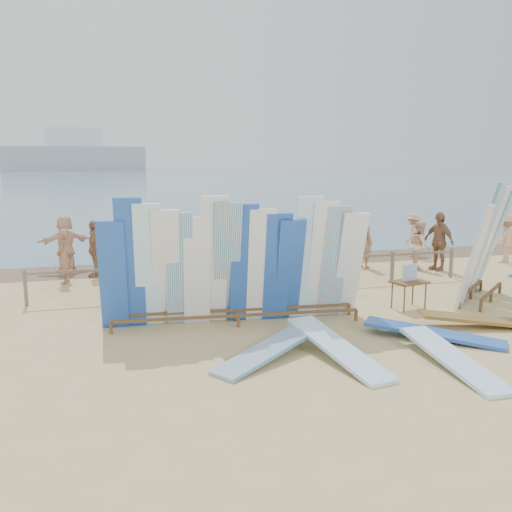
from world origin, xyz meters
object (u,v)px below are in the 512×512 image
object	(u,v)px
flat_board_d	(433,339)
beachgoer_9	(413,235)
beachgoer_10	(438,241)
beach_chair_right	(272,272)
beachgoer_1	(64,256)
beachgoer_8	(420,245)
flat_board_e	(272,357)
flat_board_b	(451,366)
beachgoer_7	(364,241)
vendor_table	(409,294)
beach_chair_left	(248,277)
beachgoer_11	(65,243)
flat_board_a	(337,359)
flat_board_c	(483,327)
stroller	(313,268)
beachgoer_extra_0	(505,238)
main_surfboard_rack	(236,267)
side_surfboard_rack	(484,247)
beachgoer_extra_1	(95,249)
beachgoer_6	(321,244)

from	to	relation	value
flat_board_d	beachgoer_9	world-z (taller)	beachgoer_9
beachgoer_9	beachgoer_10	bearing A→B (deg)	38.18
beach_chair_right	beachgoer_1	distance (m)	6.06
flat_board_d	beachgoer_9	distance (m)	9.74
beachgoer_1	beachgoer_8	distance (m)	11.12
beach_chair_right	flat_board_e	bearing A→B (deg)	-122.52
flat_board_b	beachgoer_7	distance (m)	8.82
beachgoer_8	vendor_table	bearing A→B (deg)	172.10
beach_chair_left	beachgoer_10	world-z (taller)	beachgoer_10
beachgoer_11	beachgoer_8	bearing A→B (deg)	147.89
flat_board_a	beach_chair_right	bearing A→B (deg)	72.72
beachgoer_11	flat_board_b	bearing A→B (deg)	105.63
beachgoer_8	beachgoer_7	bearing A→B (deg)	94.17
beachgoer_7	beachgoer_8	size ratio (longest dim) A/B	1.12
flat_board_b	beach_chair_right	xyz separation A→B (m)	(-0.94, 7.40, 0.24)
flat_board_c	beachgoer_1	size ratio (longest dim) A/B	1.70
flat_board_e	stroller	world-z (taller)	stroller
beachgoer_7	beachgoer_extra_0	bearing A→B (deg)	-114.72
main_surfboard_rack	vendor_table	size ratio (longest dim) A/B	5.28
beachgoer_7	beachgoer_8	world-z (taller)	beachgoer_7
flat_board_a	beachgoer_1	world-z (taller)	beachgoer_1
flat_board_c	beachgoer_8	bearing A→B (deg)	-2.86
side_surfboard_rack	flat_board_d	bearing A→B (deg)	178.90
flat_board_d	beachgoer_11	xyz separation A→B (m)	(-7.45, 9.25, 0.90)
flat_board_c	beachgoer_9	world-z (taller)	beachgoer_9
stroller	beachgoer_7	xyz separation A→B (m)	(2.38, 1.47, 0.48)
flat_board_c	beachgoer_9	xyz separation A→B (m)	(3.24, 8.08, 0.81)
vendor_table	beachgoer_11	distance (m)	10.85
beachgoer_9	flat_board_a	bearing A→B (deg)	13.42
main_surfboard_rack	beachgoer_extra_1	xyz separation A→B (m)	(-2.98, 5.90, -0.40)
side_surfboard_rack	stroller	size ratio (longest dim) A/B	3.05
stroller	beachgoer_6	distance (m)	1.48
flat_board_b	beachgoer_10	xyz separation A→B (m)	(4.68, 7.36, 0.95)
flat_board_d	beachgoer_8	xyz separation A→B (m)	(3.69, 6.35, 0.79)
stroller	beachgoer_11	size ratio (longest dim) A/B	0.55
flat_board_a	flat_board_e	distance (m)	1.17
main_surfboard_rack	stroller	bearing A→B (deg)	53.54
beachgoer_10	beachgoer_11	size ratio (longest dim) A/B	1.05
flat_board_c	beachgoer_8	world-z (taller)	beachgoer_8
beachgoer_1	beachgoer_8	size ratio (longest dim) A/B	1.01
flat_board_b	side_surfboard_rack	bearing A→B (deg)	48.70
flat_board_e	beachgoer_extra_0	bearing A→B (deg)	88.88
beachgoer_extra_0	stroller	bearing A→B (deg)	-15.12
flat_board_a	flat_board_c	world-z (taller)	flat_board_a
vendor_table	beach_chair_right	xyz separation A→B (m)	(-2.21, 3.90, -0.12)
beachgoer_6	flat_board_b	bearing A→B (deg)	-52.24
beachgoer_11	vendor_table	bearing A→B (deg)	121.59
flat_board_a	beachgoer_extra_1	world-z (taller)	beachgoer_extra_1
flat_board_b	flat_board_c	size ratio (longest dim) A/B	1.00
flat_board_c	stroller	distance (m)	5.52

